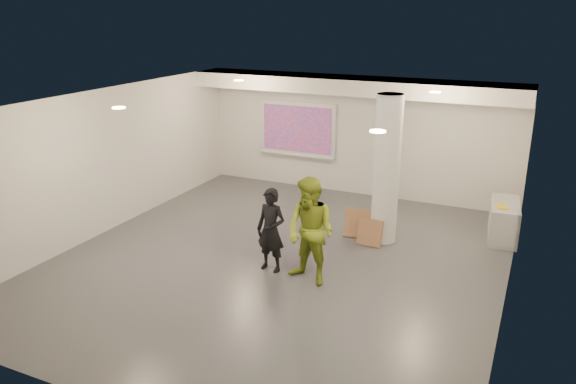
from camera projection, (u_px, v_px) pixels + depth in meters
The scene contains 19 objects.
floor at pixel (279, 261), 10.60m from camera, with size 8.00×9.00×0.01m, color #3B3E43.
ceiling at pixel (278, 102), 9.66m from camera, with size 8.00×9.00×0.01m, color white.
wall_back at pixel (357, 136), 14.01m from camera, with size 8.00×0.01×3.00m, color silver.
wall_front at pixel (104, 296), 6.25m from camera, with size 8.00×0.01×3.00m, color silver.
wall_left at pixel (106, 161), 11.72m from camera, with size 0.01×9.00×3.00m, color silver.
wall_right at pixel (515, 218), 8.53m from camera, with size 0.01×9.00×3.00m, color silver.
soffit_band at pixel (352, 85), 13.12m from camera, with size 8.00×1.10×0.36m, color silver.
downlight_nw at pixel (239, 80), 12.69m from camera, with size 0.22×0.22×0.02m, color #F2C990.
downlight_ne at pixel (435, 92), 10.94m from camera, with size 0.22×0.22×0.02m, color #F2C990.
downlight_sw at pixel (119, 108), 9.25m from camera, with size 0.22×0.22×0.02m, color #F2C990.
downlight_se at pixel (378, 131), 7.49m from camera, with size 0.22×0.22×0.02m, color #F2C990.
column at pixel (386, 170), 11.08m from camera, with size 0.52×0.52×3.00m, color silver.
projection_screen at pixel (297, 130), 14.59m from camera, with size 2.10×0.13×1.42m.
credenza at pixel (504, 221), 11.52m from camera, with size 0.55×1.32×0.77m, color #9D9FA2.
postit_pad at pixel (502, 207), 11.16m from camera, with size 0.21×0.28×0.03m, color gold.
cardboard_back at pixel (370, 232), 11.22m from camera, with size 0.50×0.05×0.55m, color #8E6242.
cardboard_front at pixel (357, 223), 11.63m from camera, with size 0.55×0.05×0.60m, color #8E6242.
woman at pixel (271, 230), 10.01m from camera, with size 0.56×0.37×1.54m, color black.
man at pixel (311, 232), 9.51m from camera, with size 0.91×0.71×1.88m, color olive.
Camera 1 is at (4.20, -8.69, 4.56)m, focal length 35.00 mm.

